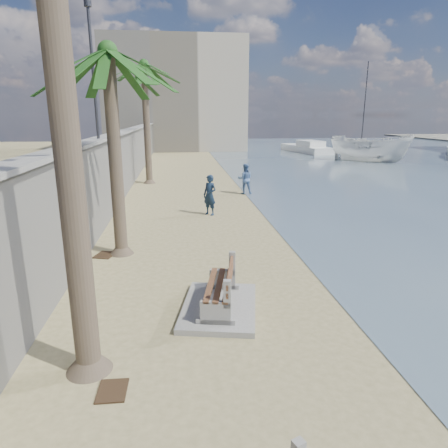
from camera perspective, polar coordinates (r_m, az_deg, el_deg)
ground_plane at (r=7.10m, az=11.54°, el=-24.78°), size 140.00×140.00×0.00m
seawall at (r=25.50m, az=-14.10°, el=8.56°), size 0.45×70.00×3.50m
wall_cap at (r=25.37m, az=-14.37°, el=12.60°), size 0.80×70.00×0.12m
end_building at (r=57.18m, az=-6.95°, el=17.65°), size 18.00×12.00×14.00m
bench_far at (r=9.66m, az=-0.67°, el=-9.68°), size 2.17×2.81×1.06m
palm_mid at (r=13.36m, az=-16.28°, el=22.34°), size 5.00×5.00×7.29m
palm_back at (r=27.93m, az=-11.39°, el=21.27°), size 5.00×5.00×8.60m
streetlight at (r=17.55m, az=-18.33°, el=21.47°), size 0.28×0.28×5.12m
person_a at (r=18.59m, az=-2.05°, el=4.57°), size 0.93×0.92×2.17m
person_b at (r=23.76m, az=3.03°, el=6.68°), size 1.01×0.82×1.98m
boat_cruiser at (r=43.60m, az=20.08°, el=10.27°), size 4.42×4.41×3.62m
yacht_far at (r=52.60m, az=11.63°, el=10.42°), size 4.17×9.92×1.50m
sailboat_west at (r=54.45m, az=18.94°, el=10.05°), size 6.61×6.58×10.91m
debris_b at (r=7.59m, az=-15.66°, el=-21.95°), size 0.50×0.62×0.03m
debris_c at (r=13.98m, az=-16.64°, el=-4.25°), size 0.76×0.86×0.03m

